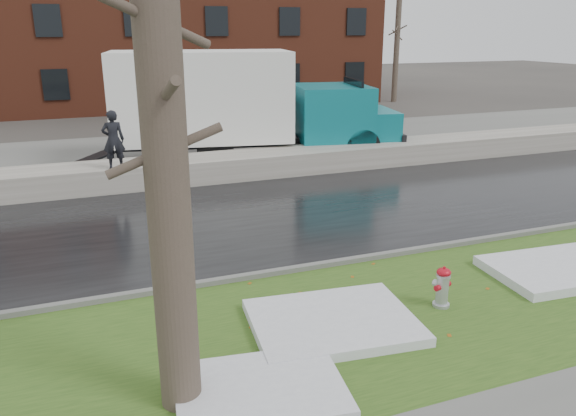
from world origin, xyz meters
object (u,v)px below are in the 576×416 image
object	(u,v)px
box_truck	(238,104)
tree	(165,157)
fire_hydrant	(442,285)
worker	(113,140)

from	to	relation	value
box_truck	tree	bearing A→B (deg)	-98.63
fire_hydrant	tree	world-z (taller)	tree
tree	box_truck	distance (m)	13.95
box_truck	worker	world-z (taller)	box_truck
fire_hydrant	tree	distance (m)	5.58
fire_hydrant	worker	bearing A→B (deg)	99.68
worker	fire_hydrant	bearing A→B (deg)	119.18
box_truck	worker	xyz separation A→B (m)	(-4.50, -2.78, -0.47)
fire_hydrant	tree	bearing A→B (deg)	175.28
tree	worker	size ratio (longest dim) A/B	3.78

